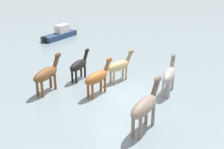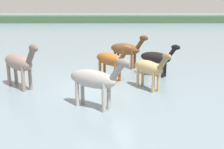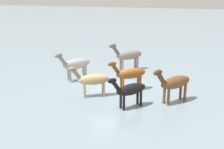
{
  "view_description": "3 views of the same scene",
  "coord_description": "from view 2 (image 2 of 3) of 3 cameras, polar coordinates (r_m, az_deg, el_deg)",
  "views": [
    {
      "loc": [
        -14.03,
        3.26,
        6.76
      ],
      "look_at": [
        0.74,
        0.13,
        0.85
      ],
      "focal_mm": 47.38,
      "sensor_mm": 36.0,
      "label": 1
    },
    {
      "loc": [
        0.16,
        -12.17,
        3.63
      ],
      "look_at": [
        0.24,
        -0.58,
        0.66
      ],
      "focal_mm": 45.7,
      "sensor_mm": 36.0,
      "label": 2
    },
    {
      "loc": [
        13.95,
        5.25,
        5.37
      ],
      "look_at": [
        0.18,
        -0.05,
        0.81
      ],
      "focal_mm": 42.71,
      "sensor_mm": 36.0,
      "label": 3
    }
  ],
  "objects": [
    {
      "name": "horse_lead",
      "position": [
        12.05,
        7.49,
        1.33
      ],
      "size": [
        1.47,
        2.03,
        1.71
      ],
      "rotation": [
        0.0,
        0.0,
        5.28
      ],
      "color": "tan",
      "rests_on": "ground_plane"
    },
    {
      "name": "horse_dun_straggler",
      "position": [
        9.8,
        -3.52,
        -0.99
      ],
      "size": [
        2.25,
        1.63,
        1.89
      ],
      "rotation": [
        0.0,
        0.0,
        5.71
      ],
      "color": "#9E9993",
      "rests_on": "ground_plane"
    },
    {
      "name": "ground_plane",
      "position": [
        12.7,
        -1.11,
        -2.26
      ],
      "size": [
        166.3,
        166.3,
        0.0
      ],
      "primitive_type": "plane",
      "color": "gray"
    },
    {
      "name": "distant_shoreline",
      "position": [
        53.25,
        -0.58,
        10.43
      ],
      "size": [
        149.67,
        6.0,
        2.4
      ],
      "primitive_type": "cube",
      "color": "#375537",
      "rests_on": "ground_plane"
    },
    {
      "name": "horse_rear_stallion",
      "position": [
        12.71,
        -18.06,
        2.23
      ],
      "size": [
        2.16,
        2.1,
        2.03
      ],
      "rotation": [
        0.0,
        0.0,
        5.52
      ],
      "color": "gray",
      "rests_on": "ground_plane"
    },
    {
      "name": "horse_gray_outer",
      "position": [
        13.45,
        -0.23,
        3.02
      ],
      "size": [
        1.82,
        1.94,
        1.79
      ],
      "rotation": [
        0.0,
        0.0,
        5.45
      ],
      "color": "brown",
      "rests_on": "ground_plane"
    },
    {
      "name": "horse_pinto_flank",
      "position": [
        14.38,
        8.93,
        3.3
      ],
      "size": [
        1.9,
        1.57,
        1.66
      ],
      "rotation": [
        0.0,
        0.0,
        5.63
      ],
      "color": "black",
      "rests_on": "ground_plane"
    },
    {
      "name": "horse_chestnut_trailing",
      "position": [
        16.04,
        2.85,
        5.06
      ],
      "size": [
        2.17,
        1.78,
        1.9
      ],
      "rotation": [
        0.0,
        0.0,
        5.63
      ],
      "color": "brown",
      "rests_on": "ground_plane"
    }
  ]
}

